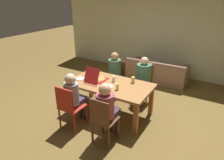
{
  "coord_description": "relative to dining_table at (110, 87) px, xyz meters",
  "views": [
    {
      "loc": [
        2.12,
        -3.49,
        2.6
      ],
      "look_at": [
        0.0,
        0.1,
        0.79
      ],
      "focal_mm": 32.51,
      "sensor_mm": 36.0,
      "label": 1
    }
  ],
  "objects": [
    {
      "name": "drinking_glass_1",
      "position": [
        0.3,
        -0.19,
        0.16
      ],
      "size": [
        0.06,
        0.06,
        0.13
      ],
      "primitive_type": "cylinder",
      "color": "#DFC363",
      "rests_on": "dining_table"
    },
    {
      "name": "dining_table",
      "position": [
        0.0,
        0.0,
        0.0
      ],
      "size": [
        1.86,
        1.01,
        0.75
      ],
      "color": "#9B683A",
      "rests_on": "ground"
    },
    {
      "name": "drinking_glass_2",
      "position": [
        0.43,
        0.3,
        0.16
      ],
      "size": [
        0.08,
        0.08,
        0.14
      ],
      "primitive_type": "cylinder",
      "color": "#DBC45F",
      "rests_on": "dining_table"
    },
    {
      "name": "ground_plane",
      "position": [
        0.0,
        0.0,
        -0.66
      ],
      "size": [
        20.0,
        20.0,
        0.0
      ],
      "primitive_type": "plane",
      "color": "brown"
    },
    {
      "name": "back_wall",
      "position": [
        0.0,
        3.1,
        0.74
      ],
      "size": [
        7.19,
        0.12,
        2.8
      ],
      "primitive_type": "cube",
      "color": "beige",
      "rests_on": "ground"
    },
    {
      "name": "person_2",
      "position": [
        0.44,
        -0.82,
        0.05
      ],
      "size": [
        0.33,
        0.51,
        1.19
      ],
      "color": "#3C2C3F",
      "rests_on": "ground"
    },
    {
      "name": "couch",
      "position": [
        0.31,
        2.36,
        -0.4
      ],
      "size": [
        1.83,
        0.81,
        0.7
      ],
      "color": "#8C6B55",
      "rests_on": "ground"
    },
    {
      "name": "pizza_box_0",
      "position": [
        -0.33,
        -0.02,
        0.14
      ],
      "size": [
        0.36,
        0.5,
        0.36
      ],
      "color": "red",
      "rests_on": "dining_table"
    },
    {
      "name": "person_3",
      "position": [
        -0.38,
        0.81,
        0.04
      ],
      "size": [
        0.33,
        0.54,
        1.18
      ],
      "color": "#393047",
      "rests_on": "ground"
    },
    {
      "name": "plate_0",
      "position": [
        0.04,
        -0.18,
        0.1
      ],
      "size": [
        0.26,
        0.26,
        0.03
      ],
      "color": "white",
      "rests_on": "dining_table"
    },
    {
      "name": "drinking_glass_0",
      "position": [
        0.02,
        0.14,
        0.15
      ],
      "size": [
        0.07,
        0.07,
        0.13
      ],
      "primitive_type": "cylinder",
      "color": "silver",
      "rests_on": "dining_table"
    },
    {
      "name": "plate_1",
      "position": [
        -0.73,
        -0.13,
        0.09
      ],
      "size": [
        0.21,
        0.21,
        0.01
      ],
      "color": "white",
      "rests_on": "dining_table"
    },
    {
      "name": "chair_3",
      "position": [
        -0.38,
        0.96,
        -0.15
      ],
      "size": [
        0.44,
        0.43,
        0.91
      ],
      "color": "#602E14",
      "rests_on": "ground"
    },
    {
      "name": "chair_0",
      "position": [
        -0.38,
        -0.93,
        -0.11
      ],
      "size": [
        0.44,
        0.45,
        0.96
      ],
      "color": "#A9261C",
      "rests_on": "ground"
    },
    {
      "name": "person_0",
      "position": [
        -0.38,
        -0.76,
        0.04
      ],
      "size": [
        0.29,
        0.51,
        1.18
      ],
      "color": "#3A314A",
      "rests_on": "ground"
    },
    {
      "name": "person_1",
      "position": [
        0.44,
        0.85,
        0.05
      ],
      "size": [
        0.36,
        0.5,
        1.18
      ],
      "color": "#30333C",
      "rests_on": "ground"
    },
    {
      "name": "chair_2",
      "position": [
        0.44,
        -0.96,
        -0.14
      ],
      "size": [
        0.41,
        0.41,
        0.94
      ],
      "color": "#58311D",
      "rests_on": "ground"
    },
    {
      "name": "chair_1",
      "position": [
        0.44,
        0.99,
        -0.1
      ],
      "size": [
        0.4,
        0.38,
        0.99
      ],
      "color": "#955F31",
      "rests_on": "ground"
    }
  ]
}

